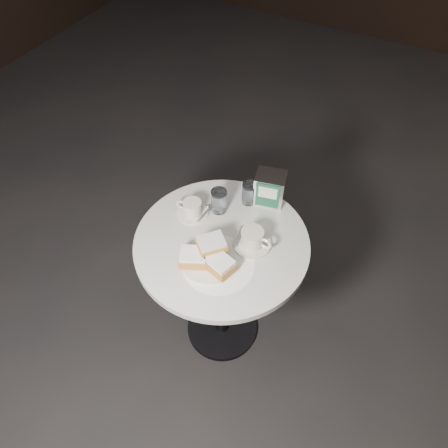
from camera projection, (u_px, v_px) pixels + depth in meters
ground at (222, 328)px, 2.30m from camera, size 7.00×7.00×0.00m
cafe_table at (222, 270)px, 1.88m from camera, size 0.70×0.70×0.74m
sugar_spill at (219, 264)px, 1.66m from camera, size 0.37×0.37×0.00m
beignet_plate at (208, 257)px, 1.63m from camera, size 0.24×0.24×0.10m
coffee_cup_left at (192, 209)px, 1.80m from camera, size 0.15×0.15×0.07m
coffee_cup_right at (253, 239)px, 1.69m from camera, size 0.17×0.16×0.08m
water_glass_left at (219, 201)px, 1.80m from camera, size 0.07×0.07×0.11m
water_glass_right at (249, 193)px, 1.83m from camera, size 0.08×0.08×0.10m
napkin_dispenser at (270, 188)px, 1.82m from camera, size 0.14×0.13×0.14m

